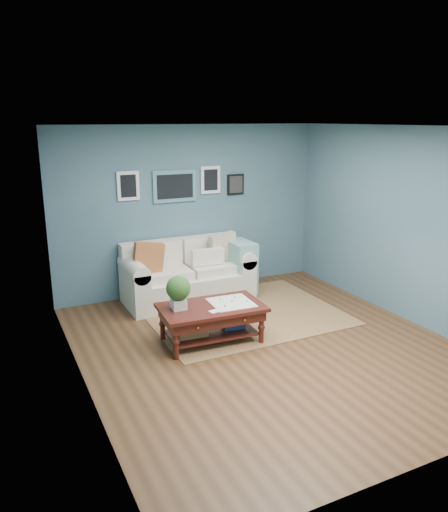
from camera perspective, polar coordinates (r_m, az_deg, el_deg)
room_shell at (r=6.02m, az=4.97°, el=1.68°), size 5.00×5.02×2.70m
area_rug at (r=7.40m, az=2.26°, el=-6.62°), size 2.75×2.20×0.01m
loveseat at (r=7.90m, az=-3.65°, el=-1.97°), size 2.03×0.92×1.04m
coffee_table at (r=6.38m, az=-2.06°, el=-6.47°), size 1.36×0.85×0.92m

